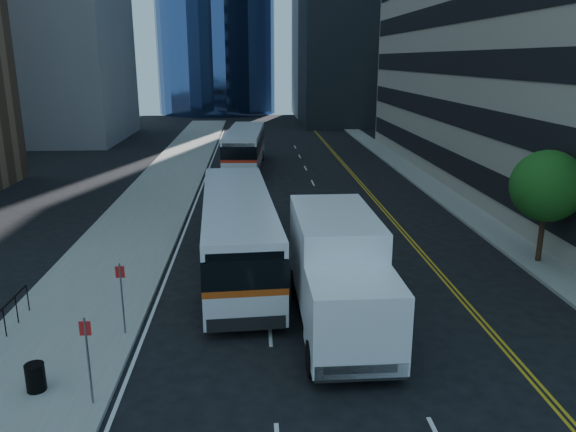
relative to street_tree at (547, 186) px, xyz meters
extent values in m
plane|color=black|center=(-9.00, -8.00, -3.64)|extent=(160.00, 160.00, 0.00)
cube|color=gray|center=(-19.50, 17.00, -3.57)|extent=(5.00, 90.00, 0.15)
cube|color=gray|center=(0.00, 17.00, -3.57)|extent=(2.00, 90.00, 0.15)
cylinder|color=#332114|center=(0.00, 0.00, -2.39)|extent=(0.24, 0.24, 2.20)
sphere|color=#184F16|center=(0.00, 0.00, 0.01)|extent=(3.20, 3.20, 3.20)
cube|color=silver|center=(-13.71, 0.03, -2.66)|extent=(3.66, 13.26, 1.20)
cube|color=#C24812|center=(-13.71, 0.03, -1.95)|extent=(3.68, 13.28, 0.24)
cube|color=black|center=(-13.71, 0.03, -1.35)|extent=(3.68, 13.28, 0.98)
cube|color=silver|center=(-13.71, 0.03, -0.53)|extent=(3.66, 13.26, 0.55)
cylinder|color=black|center=(-14.76, -3.98, -3.09)|extent=(0.40, 1.11, 1.09)
cylinder|color=black|center=(-12.16, -3.82, -3.09)|extent=(0.40, 1.11, 1.09)
cylinder|color=black|center=(-15.23, 3.43, -3.09)|extent=(0.40, 1.11, 1.09)
cylinder|color=black|center=(-12.63, 3.60, -3.09)|extent=(0.40, 1.11, 1.09)
cube|color=white|center=(-13.67, 24.69, -2.69)|extent=(3.56, 12.79, 1.16)
cube|color=red|center=(-13.67, 24.69, -2.01)|extent=(3.59, 12.82, 0.23)
cube|color=black|center=(-13.67, 24.69, -1.43)|extent=(3.59, 12.82, 0.95)
cube|color=white|center=(-13.67, 24.69, -0.64)|extent=(3.56, 12.79, 0.53)
cylinder|color=black|center=(-15.17, 20.99, -3.11)|extent=(0.38, 1.07, 1.05)
cylinder|color=black|center=(-12.68, 20.82, -3.11)|extent=(0.38, 1.07, 1.05)
cylinder|color=black|center=(-14.70, 28.14, -3.11)|extent=(0.38, 1.07, 1.05)
cylinder|color=black|center=(-12.21, 27.97, -3.11)|extent=(0.38, 1.07, 1.05)
cube|color=white|center=(-10.07, -8.53, -1.98)|extent=(2.78, 2.56, 2.41)
cube|color=black|center=(-10.06, -9.62, -1.52)|extent=(2.55, 0.09, 1.26)
cube|color=white|center=(-10.12, -4.52, -1.29)|extent=(2.82, 5.54, 2.98)
cube|color=black|center=(-10.11, -5.78, -3.01)|extent=(2.24, 7.60, 0.29)
cylinder|color=black|center=(-11.33, -8.78, -3.09)|extent=(0.33, 1.10, 1.10)
cylinder|color=black|center=(-8.81, -8.75, -3.09)|extent=(0.33, 1.10, 1.10)
cylinder|color=black|center=(-11.39, -3.04, -3.09)|extent=(0.33, 1.10, 1.10)
cylinder|color=black|center=(-8.88, -3.01, -3.09)|extent=(0.33, 1.10, 1.10)
cylinder|color=black|center=(-19.12, -9.29, -3.09)|extent=(0.65, 0.65, 0.80)
camera|label=1|loc=(-12.97, -23.48, 5.43)|focal=35.00mm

